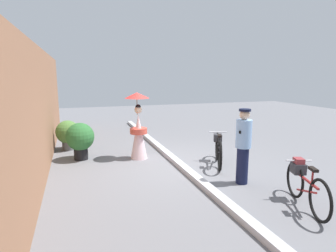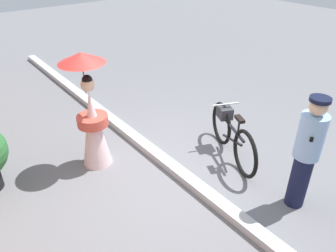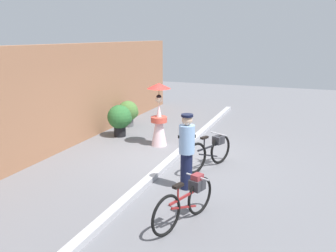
{
  "view_description": "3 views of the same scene",
  "coord_description": "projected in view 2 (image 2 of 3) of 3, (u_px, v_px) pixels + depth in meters",
  "views": [
    {
      "loc": [
        -6.91,
        2.55,
        2.39
      ],
      "look_at": [
        0.07,
        0.25,
        1.07
      ],
      "focal_mm": 30.41,
      "sensor_mm": 36.0,
      "label": 1
    },
    {
      "loc": [
        -3.3,
        2.65,
        3.33
      ],
      "look_at": [
        -0.28,
        0.3,
        1.07
      ],
      "focal_mm": 34.69,
      "sensor_mm": 36.0,
      "label": 2
    },
    {
      "loc": [
        -8.31,
        -3.12,
        3.26
      ],
      "look_at": [
        0.27,
        0.3,
        0.83
      ],
      "focal_mm": 36.76,
      "sensor_mm": 36.0,
      "label": 3
    }
  ],
  "objects": [
    {
      "name": "person_officer",
      "position": [
        307.0,
        152.0,
        4.22
      ],
      "size": [
        0.34,
        0.35,
        1.67
      ],
      "color": "#141938",
      "rests_on": "ground_plane"
    },
    {
      "name": "sidewalk_curb",
      "position": [
        172.0,
        167.0,
        5.3
      ],
      "size": [
        14.0,
        0.2,
        0.12
      ],
      "primitive_type": "cube",
      "color": "#B2B2B7",
      "rests_on": "ground_plane"
    },
    {
      "name": "bicycle_near_officer",
      "position": [
        231.0,
        134.0,
        5.48
      ],
      "size": [
        1.63,
        0.77,
        0.87
      ],
      "color": "black",
      "rests_on": "ground_plane"
    },
    {
      "name": "person_with_parasol",
      "position": [
        91.0,
        115.0,
        5.06
      ],
      "size": [
        0.69,
        0.69,
        1.9
      ],
      "color": "silver",
      "rests_on": "ground_plane"
    },
    {
      "name": "ground_plane",
      "position": [
        172.0,
        170.0,
        5.34
      ],
      "size": [
        30.0,
        30.0,
        0.0
      ],
      "primitive_type": "plane",
      "color": "slate"
    }
  ]
}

